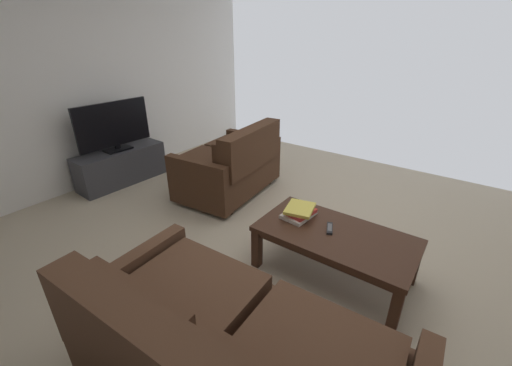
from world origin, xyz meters
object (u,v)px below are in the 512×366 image
object	(u,v)px
loveseat_near	(232,165)
tv_remote	(330,228)
tv_stand	(121,166)
book_stack	(300,212)
coffee_table	(335,240)
flat_tv	(113,126)
sofa_main	(227,359)

from	to	relation	value
loveseat_near	tv_remote	distance (m)	1.68
tv_stand	book_stack	bearing A→B (deg)	-179.77
coffee_table	tv_remote	xyz separation A→B (m)	(0.06, -0.02, 0.07)
loveseat_near	tv_stand	bearing A→B (deg)	24.07
coffee_table	flat_tv	bearing A→B (deg)	-0.88
sofa_main	loveseat_near	distance (m)	2.51
tv_stand	flat_tv	distance (m)	0.54
tv_stand	flat_tv	size ratio (longest dim) A/B	1.20
flat_tv	sofa_main	bearing A→B (deg)	155.99
flat_tv	tv_remote	size ratio (longest dim) A/B	5.73
loveseat_near	flat_tv	xyz separation A→B (m)	(1.38, 0.62, 0.40)
coffee_table	flat_tv	distance (m)	3.02
flat_tv	coffee_table	bearing A→B (deg)	179.12
sofa_main	loveseat_near	bearing A→B (deg)	-50.65
flat_tv	book_stack	distance (m)	2.65
loveseat_near	book_stack	xyz separation A→B (m)	(-1.25, 0.61, 0.07)
flat_tv	tv_remote	bearing A→B (deg)	179.49
sofa_main	flat_tv	xyz separation A→B (m)	(2.97, -1.32, 0.42)
sofa_main	tv_stand	xyz separation A→B (m)	(2.97, -1.32, -0.12)
tv_remote	tv_stand	bearing A→B (deg)	-0.51
flat_tv	book_stack	world-z (taller)	flat_tv
loveseat_near	book_stack	bearing A→B (deg)	154.21
coffee_table	book_stack	world-z (taller)	book_stack
sofa_main	coffee_table	size ratio (longest dim) A/B	1.47
tv_remote	sofa_main	bearing A→B (deg)	91.90
tv_stand	book_stack	size ratio (longest dim) A/B	3.73
loveseat_near	book_stack	distance (m)	1.39
coffee_table	tv_stand	size ratio (longest dim) A/B	1.06
tv_stand	tv_remote	xyz separation A→B (m)	(-2.93, 0.03, 0.18)
sofa_main	tv_remote	world-z (taller)	sofa_main
loveseat_near	tv_stand	distance (m)	1.52
book_stack	tv_remote	xyz separation A→B (m)	(-0.29, 0.04, -0.03)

